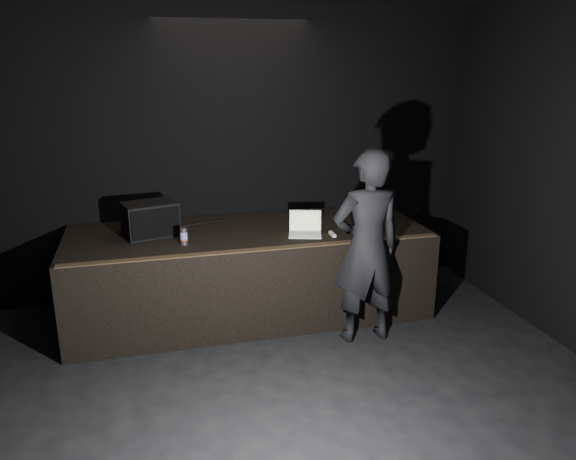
# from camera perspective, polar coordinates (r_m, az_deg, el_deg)

# --- Properties ---
(room_walls) EXTENTS (6.10, 7.10, 3.52)m
(room_walls) POSITION_cam_1_polar(r_m,az_deg,el_deg) (3.53, 3.83, 3.44)
(room_walls) COLOR black
(room_walls) RESTS_ON ground
(stage_riser) EXTENTS (4.00, 1.50, 1.00)m
(stage_riser) POSITION_cam_1_polar(r_m,az_deg,el_deg) (6.52, -4.02, -4.22)
(stage_riser) COLOR black
(stage_riser) RESTS_ON ground
(riser_lip) EXTENTS (3.92, 0.10, 0.01)m
(riser_lip) POSITION_cam_1_polar(r_m,az_deg,el_deg) (5.69, -2.78, -1.96)
(riser_lip) COLOR brown
(riser_lip) RESTS_ON stage_riser
(stage_monitor) EXTENTS (0.63, 0.53, 0.37)m
(stage_monitor) POSITION_cam_1_polar(r_m,az_deg,el_deg) (6.28, -13.79, 1.08)
(stage_monitor) COLOR black
(stage_monitor) RESTS_ON stage_riser
(cable) EXTENTS (0.97, 0.27, 0.02)m
(cable) POSITION_cam_1_polar(r_m,az_deg,el_deg) (6.61, -9.73, 0.53)
(cable) COLOR black
(cable) RESTS_ON stage_riser
(laptop) EXTENTS (0.43, 0.40, 0.24)m
(laptop) POSITION_cam_1_polar(r_m,az_deg,el_deg) (6.19, 1.75, 0.17)
(laptop) COLOR white
(laptop) RESTS_ON stage_riser
(beer_can) EXTENTS (0.08, 0.08, 0.18)m
(beer_can) POSITION_cam_1_polar(r_m,az_deg,el_deg) (5.92, -10.54, -0.63)
(beer_can) COLOR silver
(beer_can) RESTS_ON stage_riser
(plastic_cup) EXTENTS (0.08, 0.08, 0.10)m
(plastic_cup) POSITION_cam_1_polar(r_m,az_deg,el_deg) (6.46, 2.73, 0.77)
(plastic_cup) COLOR white
(plastic_cup) RESTS_ON stage_riser
(wii_remote) EXTENTS (0.05, 0.17, 0.03)m
(wii_remote) POSITION_cam_1_polar(r_m,az_deg,el_deg) (6.16, 4.53, -0.42)
(wii_remote) COLOR silver
(wii_remote) RESTS_ON stage_riser
(person) EXTENTS (0.75, 0.50, 2.03)m
(person) POSITION_cam_1_polar(r_m,az_deg,el_deg) (5.77, 8.01, -1.76)
(person) COLOR black
(person) RESTS_ON ground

